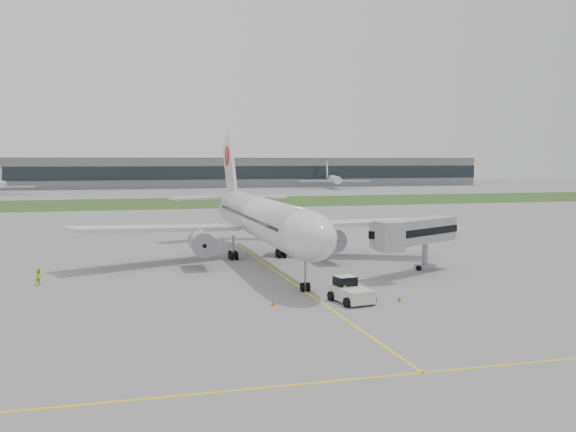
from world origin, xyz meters
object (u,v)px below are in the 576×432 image
object	(u,v)px
pushback_tug	(350,291)
ground_crew_near	(344,294)
jet_bridge	(411,233)
airliner	(261,217)

from	to	relation	value
pushback_tug	ground_crew_near	world-z (taller)	pushback_tug
pushback_tug	ground_crew_near	bearing A→B (deg)	-165.29
jet_bridge	ground_crew_near	bearing A→B (deg)	-164.66
airliner	jet_bridge	distance (m)	19.83
airliner	ground_crew_near	world-z (taller)	airliner
pushback_tug	jet_bridge	distance (m)	16.96
pushback_tug	ground_crew_near	size ratio (longest dim) A/B	2.99
jet_bridge	ground_crew_near	distance (m)	17.65
airliner	pushback_tug	size ratio (longest dim) A/B	11.43
pushback_tug	jet_bridge	bearing A→B (deg)	35.06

